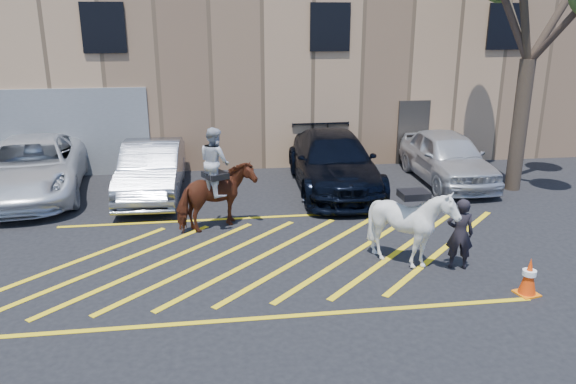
{
  "coord_description": "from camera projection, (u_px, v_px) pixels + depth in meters",
  "views": [
    {
      "loc": [
        -0.92,
        -11.31,
        4.99
      ],
      "look_at": [
        0.7,
        0.2,
        1.3
      ],
      "focal_mm": 35.0,
      "sensor_mm": 36.0,
      "label": 1
    }
  ],
  "objects": [
    {
      "name": "ground",
      "position": [
        258.0,
        252.0,
        12.3
      ],
      "size": [
        90.0,
        90.0,
        0.0
      ],
      "primitive_type": "plane",
      "color": "black",
      "rests_on": "ground"
    },
    {
      "name": "car_white_pickup",
      "position": [
        32.0,
        167.0,
        16.01
      ],
      "size": [
        3.37,
        6.14,
        1.63
      ],
      "primitive_type": "imported",
      "rotation": [
        0.0,
        0.0,
        0.12
      ],
      "color": "silver",
      "rests_on": "ground"
    },
    {
      "name": "car_silver_sedan",
      "position": [
        152.0,
        170.0,
        15.97
      ],
      "size": [
        1.72,
        4.66,
        1.53
      ],
      "primitive_type": "imported",
      "rotation": [
        0.0,
        0.0,
        -0.02
      ],
      "color": "gray",
      "rests_on": "ground"
    },
    {
      "name": "car_blue_suv",
      "position": [
        333.0,
        162.0,
        16.6
      ],
      "size": [
        2.49,
        5.7,
        1.63
      ],
      "primitive_type": "imported",
      "rotation": [
        0.0,
        0.0,
        -0.04
      ],
      "color": "black",
      "rests_on": "ground"
    },
    {
      "name": "car_white_suv",
      "position": [
        447.0,
        157.0,
        17.3
      ],
      "size": [
        1.93,
        4.66,
        1.58
      ],
      "primitive_type": "imported",
      "rotation": [
        0.0,
        0.0,
        -0.02
      ],
      "color": "silver",
      "rests_on": "ground"
    },
    {
      "name": "handler",
      "position": [
        460.0,
        234.0,
        11.35
      ],
      "size": [
        0.62,
        0.49,
        1.5
      ],
      "primitive_type": "imported",
      "rotation": [
        0.0,
        0.0,
        2.87
      ],
      "color": "black",
      "rests_on": "ground"
    },
    {
      "name": "warehouse",
      "position": [
        230.0,
        49.0,
        22.52
      ],
      "size": [
        32.42,
        10.2,
        7.3
      ],
      "color": "tan",
      "rests_on": "ground"
    },
    {
      "name": "hatching_zone",
      "position": [
        259.0,
        258.0,
        12.02
      ],
      "size": [
        12.6,
        5.12,
        0.01
      ],
      "color": "yellow",
      "rests_on": "ground"
    },
    {
      "name": "mounted_bay",
      "position": [
        216.0,
        189.0,
        13.38
      ],
      "size": [
        2.07,
        1.67,
        2.5
      ],
      "color": "#5B2215",
      "rests_on": "ground"
    },
    {
      "name": "saddled_white",
      "position": [
        411.0,
        226.0,
        11.42
      ],
      "size": [
        1.45,
        1.61,
        1.73
      ],
      "color": "white",
      "rests_on": "ground"
    },
    {
      "name": "traffic_cone",
      "position": [
        529.0,
        276.0,
        10.36
      ],
      "size": [
        0.45,
        0.45,
        0.73
      ],
      "color": "orange",
      "rests_on": "ground"
    }
  ]
}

